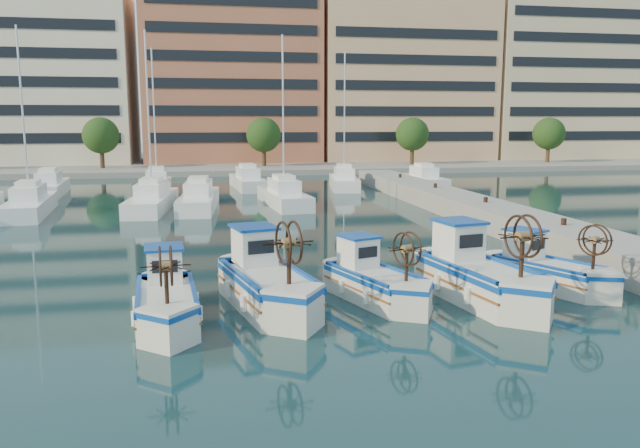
% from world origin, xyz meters
% --- Properties ---
extents(ground, '(300.00, 300.00, 0.00)m').
position_xyz_m(ground, '(0.00, 0.00, 0.00)').
color(ground, '#17373C').
rests_on(ground, ground).
extents(quay, '(3.00, 60.00, 1.20)m').
position_xyz_m(quay, '(13.00, 8.00, 0.60)').
color(quay, gray).
rests_on(quay, ground).
extents(waterfront, '(180.00, 40.00, 25.60)m').
position_xyz_m(waterfront, '(9.23, 65.04, 11.10)').
color(waterfront, gray).
rests_on(waterfront, ground).
extents(yacht_marina, '(36.14, 22.64, 11.50)m').
position_xyz_m(yacht_marina, '(-4.09, 27.65, 0.53)').
color(yacht_marina, white).
rests_on(yacht_marina, ground).
extents(fishing_boat_a, '(2.03, 4.28, 2.63)m').
position_xyz_m(fishing_boat_a, '(-4.06, -1.02, 0.72)').
color(fishing_boat_a, silver).
rests_on(fishing_boat_a, ground).
extents(fishing_boat_b, '(3.01, 5.08, 3.08)m').
position_xyz_m(fishing_boat_b, '(-1.04, -0.04, 0.85)').
color(fishing_boat_b, silver).
rests_on(fishing_boat_b, ground).
extents(fishing_boat_c, '(2.84, 4.24, 2.56)m').
position_xyz_m(fishing_boat_c, '(2.51, 0.03, 0.71)').
color(fishing_boat_c, silver).
rests_on(fishing_boat_c, ground).
extents(fishing_boat_d, '(2.85, 5.20, 3.16)m').
position_xyz_m(fishing_boat_d, '(5.88, -0.57, 0.87)').
color(fishing_boat_d, silver).
rests_on(fishing_boat_d, ground).
extents(fishing_boat_e, '(3.17, 4.16, 2.51)m').
position_xyz_m(fishing_boat_e, '(8.87, 0.34, 0.69)').
color(fishing_boat_e, silver).
rests_on(fishing_boat_e, ground).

